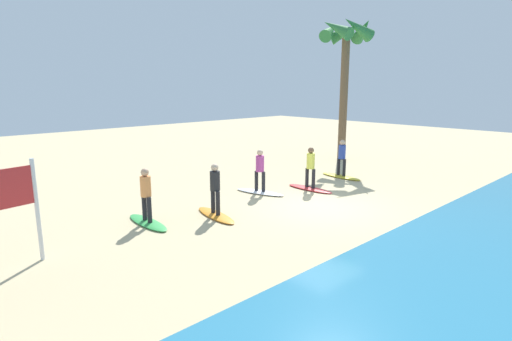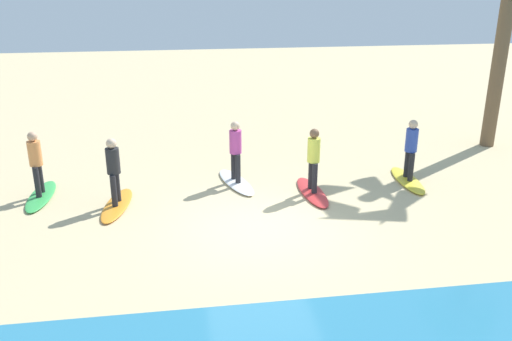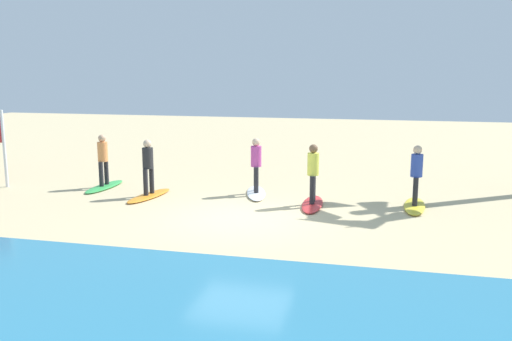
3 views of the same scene
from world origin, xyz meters
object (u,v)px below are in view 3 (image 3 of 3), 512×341
at_px(surfboard_yellow, 415,206).
at_px(surfer_green, 103,156).
at_px(surfboard_white, 256,193).
at_px(surfboard_red, 312,204).
at_px(surfboard_green, 104,186).
at_px(surfboard_orange, 149,196).
at_px(surfer_red, 313,169).
at_px(surfer_orange, 148,163).
at_px(surfer_yellow, 417,171).
at_px(surfer_white, 256,161).

height_order(surfboard_yellow, surfer_green, surfer_green).
bearing_deg(surfboard_white, surfboard_red, 47.09).
distance_m(surfboard_yellow, surfboard_green, 9.62).
bearing_deg(surfboard_orange, surfboard_white, 118.63).
distance_m(surfboard_red, surfboard_white, 2.11).
height_order(surfboard_red, surfboard_orange, same).
distance_m(surfer_red, surfer_green, 6.88).
height_order(surfboard_yellow, surfer_orange, surfer_orange).
bearing_deg(surfboard_orange, surfer_yellow, 102.90).
bearing_deg(surfer_white, surfer_red, 152.01).
bearing_deg(surfer_orange, surfboard_red, -178.81).
height_order(surfer_red, surfer_white, same).
distance_m(surfboard_white, surfer_green, 5.09).
relative_size(surfboard_red, surfboard_white, 1.00).
bearing_deg(surfer_white, surfer_orange, 19.78).
bearing_deg(surfer_orange, surfer_green, -23.76).
bearing_deg(surfer_orange, surfboard_yellow, -175.95).
bearing_deg(surfer_yellow, surfer_red, 9.05).
relative_size(surfboard_orange, surfboard_green, 1.00).
xyz_separation_m(surfboard_orange, surfer_orange, (0.00, 0.00, 0.99)).
relative_size(surfboard_white, surfboard_green, 1.00).
bearing_deg(surfboard_yellow, surfer_green, -88.68).
height_order(surfer_white, surfboard_green, surfer_white).
xyz_separation_m(surfer_yellow, surfboard_green, (9.61, -0.32, -0.99)).
bearing_deg(surfboard_red, surfboard_green, -98.93).
bearing_deg(surfboard_white, surfboard_orange, -85.14).
relative_size(surfboard_yellow, surfer_red, 1.28).
bearing_deg(surfboard_yellow, surfboard_orange, -82.74).
relative_size(surfboard_red, surfer_red, 1.28).
height_order(surfboard_yellow, surfer_yellow, surfer_yellow).
distance_m(surfer_orange, surfboard_green, 2.35).
bearing_deg(surfer_red, surfboard_green, -6.32).
xyz_separation_m(surfer_orange, surfboard_green, (1.95, -0.86, -0.99)).
xyz_separation_m(surfboard_red, surfer_white, (1.86, -0.99, 0.99)).
bearing_deg(surfer_green, surfer_yellow, 178.11).
bearing_deg(surfer_green, surfboard_yellow, 178.11).
xyz_separation_m(surfer_white, surfer_green, (4.98, 0.23, 0.00)).
bearing_deg(surfboard_red, surfboard_orange, -91.42).
xyz_separation_m(surfboard_yellow, surfboard_green, (9.61, -0.32, 0.00)).
bearing_deg(surfboard_white, surfboard_green, -102.27).
height_order(surfer_yellow, surfboard_orange, surfer_yellow).
distance_m(surfboard_red, surfer_green, 6.95).
relative_size(surfboard_green, surfer_green, 1.28).
bearing_deg(surfer_white, surfboard_red, 152.01).
xyz_separation_m(surfer_yellow, surfboard_red, (2.77, 0.44, -0.99)).
bearing_deg(surfboard_green, surfboard_white, 94.09).
bearing_deg(surfer_orange, surfboard_white, -160.22).
relative_size(surfer_yellow, surfboard_green, 0.78).
distance_m(surfboard_red, surfer_orange, 4.99).
height_order(surfer_white, surfer_orange, same).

